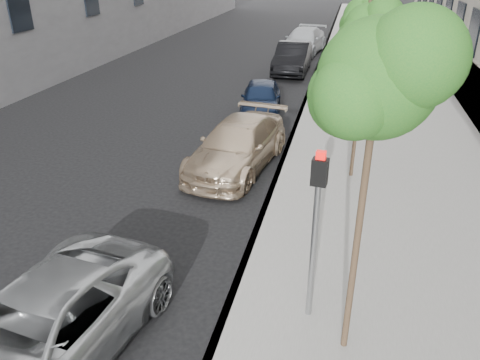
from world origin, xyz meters
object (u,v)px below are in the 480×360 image
(suv, at_px, (238,145))
(sedan_rear, at_px, (304,41))
(sedan_black, at_px, (293,58))
(tree_near, at_px, (380,79))
(tree_far, at_px, (364,17))
(signal_pole, at_px, (316,219))
(sedan_blue, at_px, (261,98))
(tree_mid, at_px, (369,28))
(minivan, at_px, (39,332))

(suv, xyz_separation_m, sedan_rear, (0.00, 18.32, 0.08))
(sedan_black, bearing_deg, suv, -89.98)
(sedan_rear, bearing_deg, tree_near, -75.21)
(suv, bearing_deg, sedan_rear, 98.56)
(tree_far, bearing_deg, signal_pole, -92.99)
(suv, distance_m, sedan_rear, 18.32)
(sedan_blue, bearing_deg, tree_near, -81.11)
(tree_far, relative_size, signal_pole, 1.46)
(sedan_blue, height_order, sedan_rear, sedan_rear)
(tree_mid, relative_size, signal_pole, 1.57)
(tree_far, bearing_deg, tree_mid, -90.00)
(signal_pole, relative_size, sedan_blue, 0.80)
(tree_near, bearing_deg, sedan_black, 99.76)
(minivan, xyz_separation_m, sedan_rear, (1.15, 26.29, 0.10))
(tree_far, bearing_deg, minivan, -107.37)
(tree_far, distance_m, signal_pole, 12.53)
(tree_near, relative_size, signal_pole, 1.70)
(suv, height_order, sedan_black, sedan_black)
(tree_mid, bearing_deg, sedan_rear, 100.22)
(tree_far, height_order, sedan_blue, tree_far)
(sedan_blue, xyz_separation_m, sedan_black, (0.30, 7.41, 0.13))
(tree_near, bearing_deg, sedan_blue, 106.90)
(tree_near, bearing_deg, minivan, -163.46)
(signal_pole, distance_m, sedan_rear, 24.55)
(minivan, height_order, sedan_blue, minivan)
(signal_pole, xyz_separation_m, minivan, (-3.83, -1.92, -1.37))
(sedan_blue, bearing_deg, signal_pole, -83.30)
(tree_far, height_order, sedan_black, tree_far)
(sedan_blue, bearing_deg, suv, -94.80)
(tree_near, relative_size, minivan, 1.07)
(suv, bearing_deg, tree_mid, 6.22)
(tree_near, height_order, signal_pole, tree_near)
(sedan_blue, bearing_deg, tree_mid, -64.27)
(tree_far, distance_m, sedan_black, 7.71)
(minivan, relative_size, suv, 1.01)
(signal_pole, bearing_deg, tree_far, 93.43)
(tree_mid, xyz_separation_m, tree_far, (0.00, 6.50, -0.46))
(sedan_rear, bearing_deg, tree_far, -67.25)
(sedan_blue, distance_m, sedan_rear, 13.03)
(tree_near, xyz_separation_m, suv, (-3.33, 6.64, -3.70))
(suv, relative_size, sedan_black, 1.01)
(tree_far, relative_size, suv, 0.93)
(tree_mid, bearing_deg, sedan_black, 104.53)
(tree_far, bearing_deg, tree_near, -90.00)
(tree_far, xyz_separation_m, signal_pole, (-0.65, -12.41, -1.60))
(tree_mid, relative_size, tree_far, 1.08)
(signal_pole, distance_m, minivan, 4.50)
(tree_near, xyz_separation_m, minivan, (-4.48, -1.33, -3.72))
(tree_near, height_order, sedan_blue, tree_near)
(signal_pole, xyz_separation_m, sedan_blue, (-2.98, 11.34, -1.39))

